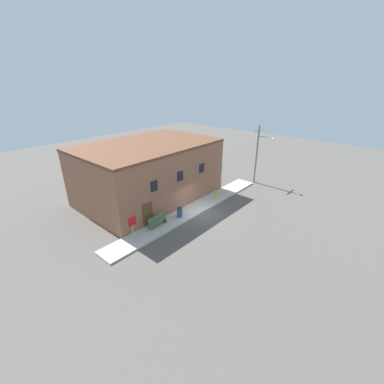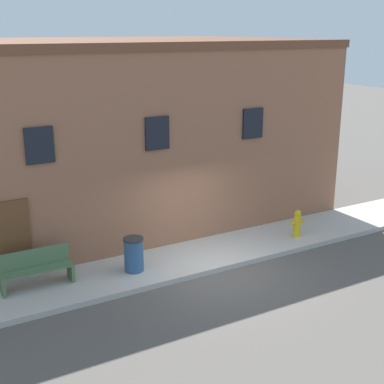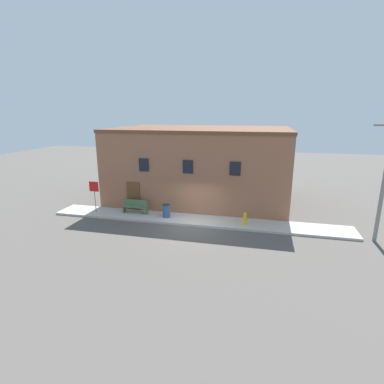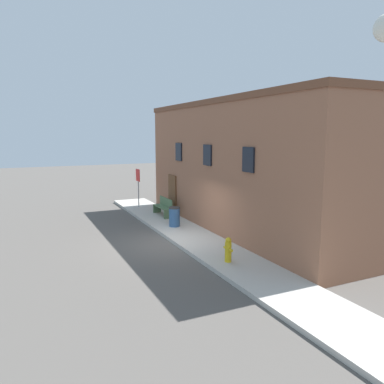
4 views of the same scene
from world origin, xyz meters
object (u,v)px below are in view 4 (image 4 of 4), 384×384
object	(u,v)px
fire_hydrant	(228,250)
stop_sign	(138,180)
trash_bin	(174,217)
bench	(164,207)

from	to	relation	value
fire_hydrant	stop_sign	xyz separation A→B (m)	(-10.47, 0.10, 1.14)
fire_hydrant	trash_bin	distance (m)	5.25
fire_hydrant	trash_bin	xyz separation A→B (m)	(-5.25, 0.23, 0.04)
fire_hydrant	stop_sign	world-z (taller)	stop_sign
fire_hydrant	trash_bin	world-z (taller)	trash_bin
fire_hydrant	bench	xyz separation A→B (m)	(-7.65, 0.60, 0.04)
stop_sign	fire_hydrant	bearing A→B (deg)	-0.57
fire_hydrant	bench	bearing A→B (deg)	175.48
bench	trash_bin	distance (m)	2.43
stop_sign	trash_bin	distance (m)	5.34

